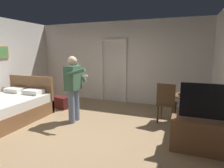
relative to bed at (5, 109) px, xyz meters
The scene contains 11 objects.
ground_plane 2.02m from the bed, ahead, with size 6.36×6.36×0.00m, color #997A56.
wall_back 3.58m from the bed, 54.32° to the left, with size 6.03×0.12×2.69m, color silver.
doorway_frame 3.43m from the bed, 54.87° to the left, with size 0.93×0.08×2.13m.
bed is the anchor object (origin of this frame).
tv_flatscreen 4.59m from the bed, ahead, with size 1.25×0.40×1.21m.
side_table 4.48m from the bed, 18.00° to the left, with size 0.71×0.71×0.70m.
laptop 4.47m from the bed, 17.56° to the left, with size 0.41×0.41×0.15m.
bottle_on_table 4.62m from the bed, 16.51° to the left, with size 0.06×0.06×0.30m.
wooden_chair 3.99m from the bed, 18.05° to the left, with size 0.48×0.48×0.99m.
person_blue_shirt 1.86m from the bed, 18.74° to the left, with size 0.65×0.54×1.61m.
suitcase_dark 1.53m from the bed, 64.79° to the left, with size 0.59×0.31×0.35m, color #4C1919.
Camera 1 is at (2.09, -3.21, 1.73)m, focal length 29.80 mm.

